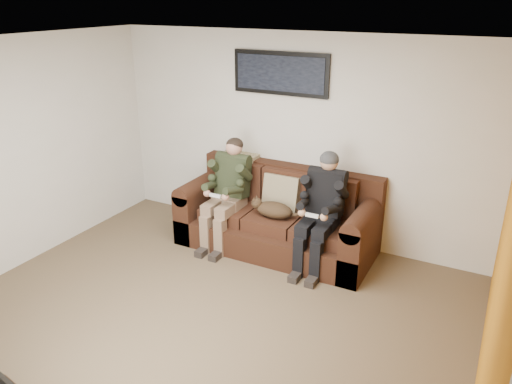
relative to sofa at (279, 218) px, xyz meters
The scene contains 13 objects.
floor 1.87m from the sofa, 90.23° to the right, with size 5.00×5.00×0.00m, color brown.
ceiling 2.89m from the sofa, 90.23° to the right, with size 5.00×5.00×0.00m, color silver.
wall_back 1.02m from the sofa, 91.01° to the left, with size 5.00×5.00×0.00m, color beige.
wall_left 3.24m from the sofa, 143.78° to the right, with size 4.50×4.50×0.00m, color beige.
wall_right 3.23m from the sofa, 36.38° to the right, with size 4.50×4.50×0.00m, color beige.
accent_wall_right 3.22m from the sofa, 36.49° to the right, with size 4.50×4.50×0.00m, color #C17113.
sofa is the anchor object (origin of this frame).
throw_pillow 0.33m from the sofa, 90.00° to the left, with size 0.46×0.13×0.44m, color #89795A.
throw_blanket 1.00m from the sofa, 157.54° to the left, with size 0.49×0.24×0.09m, color tan.
person_left 0.76m from the sofa, 161.96° to the right, with size 0.51×0.87×1.34m.
person_right 0.76m from the sofa, 18.01° to the right, with size 0.51×0.86×1.35m.
cat 0.31m from the sofa, 87.29° to the right, with size 0.66×0.26×0.24m.
framed_poster 1.78m from the sofa, 117.76° to the left, with size 1.25×0.05×0.52m.
Camera 1 is at (2.39, -3.35, 2.99)m, focal length 35.00 mm.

